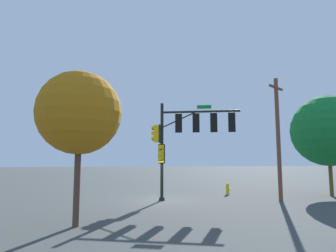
{
  "coord_description": "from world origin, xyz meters",
  "views": [
    {
      "loc": [
        -1.7,
        -17.79,
        2.77
      ],
      "look_at": [
        0.35,
        -0.39,
        4.72
      ],
      "focal_mm": 29.53,
      "sensor_mm": 36.0,
      "label": 1
    }
  ],
  "objects_px": {
    "signal_pole_assembly": "(185,133)",
    "utility_pole": "(278,136)",
    "fire_hydrant": "(228,189)",
    "tree_near": "(328,131)",
    "tree_mid": "(79,113)"
  },
  "relations": [
    {
      "from": "signal_pole_assembly",
      "to": "utility_pole",
      "type": "xyz_separation_m",
      "value": [
        5.85,
        -0.82,
        -0.2
      ]
    },
    {
      "from": "utility_pole",
      "to": "fire_hydrant",
      "type": "relative_size",
      "value": 9.42
    },
    {
      "from": "tree_near",
      "to": "tree_mid",
      "type": "height_order",
      "value": "tree_near"
    },
    {
      "from": "fire_hydrant",
      "to": "tree_near",
      "type": "height_order",
      "value": "tree_near"
    },
    {
      "from": "tree_near",
      "to": "tree_mid",
      "type": "distance_m",
      "value": 17.45
    },
    {
      "from": "signal_pole_assembly",
      "to": "fire_hydrant",
      "type": "xyz_separation_m",
      "value": [
        3.62,
        2.66,
        -3.86
      ]
    },
    {
      "from": "fire_hydrant",
      "to": "tree_near",
      "type": "xyz_separation_m",
      "value": [
        7.02,
        -1.69,
        4.22
      ]
    },
    {
      "from": "utility_pole",
      "to": "tree_mid",
      "type": "xyz_separation_m",
      "value": [
        -11.34,
        -4.87,
        0.5
      ]
    },
    {
      "from": "signal_pole_assembly",
      "to": "tree_near",
      "type": "distance_m",
      "value": 10.69
    },
    {
      "from": "signal_pole_assembly",
      "to": "utility_pole",
      "type": "relative_size",
      "value": 0.8
    },
    {
      "from": "signal_pole_assembly",
      "to": "tree_mid",
      "type": "height_order",
      "value": "tree_mid"
    },
    {
      "from": "signal_pole_assembly",
      "to": "fire_hydrant",
      "type": "height_order",
      "value": "signal_pole_assembly"
    },
    {
      "from": "tree_near",
      "to": "tree_mid",
      "type": "xyz_separation_m",
      "value": [
        -16.13,
        -6.66,
        -0.06
      ]
    },
    {
      "from": "utility_pole",
      "to": "tree_mid",
      "type": "height_order",
      "value": "utility_pole"
    },
    {
      "from": "signal_pole_assembly",
      "to": "utility_pole",
      "type": "distance_m",
      "value": 5.91
    }
  ]
}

